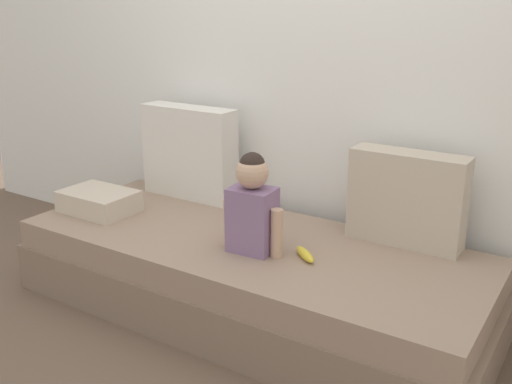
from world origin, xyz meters
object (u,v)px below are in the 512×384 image
at_px(throw_pillow_right, 407,199).
at_px(banana, 305,254).
at_px(couch, 248,276).
at_px(throw_pillow_left, 189,152).
at_px(folded_blanket, 99,201).
at_px(toddler, 252,205).

relative_size(throw_pillow_right, banana, 3.18).
distance_m(couch, banana, 0.41).
bearing_deg(throw_pillow_left, folded_blanket, -117.72).
bearing_deg(couch, banana, -8.35).
height_order(throw_pillow_right, folded_blanket, throw_pillow_right).
bearing_deg(banana, couch, 171.65).
xyz_separation_m(throw_pillow_left, banana, (0.99, -0.42, -0.25)).
distance_m(couch, toddler, 0.44).
height_order(throw_pillow_right, banana, throw_pillow_right).
relative_size(throw_pillow_left, throw_pillow_right, 1.09).
height_order(throw_pillow_left, folded_blanket, throw_pillow_left).
bearing_deg(toddler, folded_blanket, -179.14).
bearing_deg(couch, throw_pillow_right, 29.37).
bearing_deg(couch, toddler, -48.13).
distance_m(throw_pillow_left, throw_pillow_right, 1.31).
height_order(banana, folded_blanket, folded_blanket).
bearing_deg(toddler, throw_pillow_left, 147.76).
relative_size(throw_pillow_left, toddler, 1.25).
bearing_deg(toddler, banana, 11.76).
height_order(throw_pillow_right, toddler, toddler).
distance_m(couch, throw_pillow_left, 0.88).
distance_m(throw_pillow_right, banana, 0.56).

